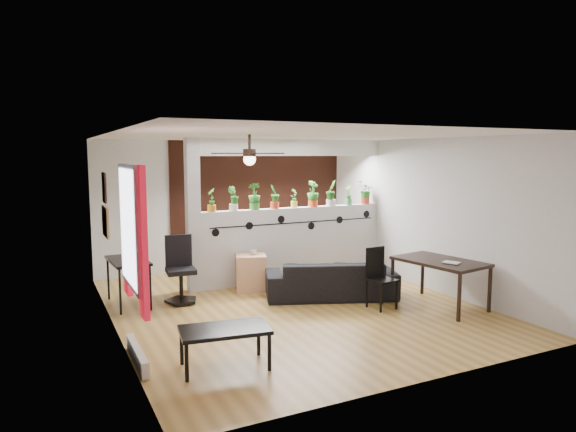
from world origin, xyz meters
The scene contains 30 objects.
room_shell centered at (0.00, 0.00, 1.30)m, with size 6.30×7.10×2.90m.
partition_wall centered at (0.80, 1.50, 0.68)m, with size 3.60×0.18×1.35m, color #BCBCC1.
ceiling_header centered at (0.80, 1.50, 2.45)m, with size 3.60×0.18×0.30m, color silver.
pier_column centered at (-1.11, 1.50, 1.30)m, with size 0.22×0.20×2.60m, color #BCBCC1.
brick_panel centered at (0.80, 2.97, 1.30)m, with size 3.90×0.05×2.60m, color #A0472E.
vine_decal centered at (0.80, 1.40, 1.08)m, with size 3.31×0.01×0.30m.
window_assembly centered at (-2.56, -1.20, 1.51)m, with size 0.09×1.30×1.55m.
baseboard_heater centered at (-2.54, -1.20, 0.09)m, with size 0.08×1.00×0.18m, color silver.
corkboard centered at (-2.58, 0.95, 1.35)m, with size 0.03×0.60×0.45m, color #947047.
framed_art centered at (-2.58, 0.90, 1.85)m, with size 0.03×0.34×0.44m.
ceiling_fan centered at (-0.80, -0.30, 2.31)m, with size 1.19×1.19×0.43m.
potted_plant_0 centered at (-0.78, 1.50, 1.57)m, with size 0.17×0.21×0.41m.
potted_plant_1 centered at (-0.39, 1.50, 1.58)m, with size 0.27×0.25×0.43m.
potted_plant_2 centered at (0.01, 1.50, 1.60)m, with size 0.26×0.22×0.48m.
potted_plant_3 centered at (0.40, 1.50, 1.58)m, with size 0.29×0.29×0.44m.
potted_plant_4 centered at (0.80, 1.50, 1.54)m, with size 0.22×0.21×0.36m.
potted_plant_5 centered at (1.20, 1.50, 1.60)m, with size 0.31×0.29×0.48m.
potted_plant_6 centered at (1.59, 1.50, 1.60)m, with size 0.33×0.31×0.48m.
potted_plant_7 centered at (1.99, 1.50, 1.56)m, with size 0.17×0.20×0.39m.
potted_plant_8 centered at (2.38, 1.50, 1.59)m, with size 0.29×0.26×0.45m.
sofa centered at (0.79, 0.14, 0.29)m, with size 2.00×0.79×0.59m, color black.
cube_shelf centered at (-0.22, 1.12, 0.31)m, with size 0.51×0.45×0.62m, color tan.
cup centered at (-0.17, 1.12, 0.67)m, with size 0.12×0.12×0.10m, color gray.
computer_desk centered at (-2.25, 1.16, 0.65)m, with size 0.58×1.02×0.72m.
monitor centered at (-2.25, 1.31, 0.81)m, with size 0.06×0.34×0.19m, color black.
office_chair centered at (-1.49, 0.94, 0.46)m, with size 0.54×0.54×1.04m.
dining_table centered at (2.01, -1.03, 0.65)m, with size 1.01×1.44×0.73m.
book centered at (1.91, -1.33, 0.74)m, with size 0.17×0.23×0.02m, color gray.
folding_chair centered at (1.16, -0.64, 0.54)m, with size 0.41×0.41×0.92m.
coffee_table centered at (-1.70, -1.76, 0.40)m, with size 1.03×0.67×0.45m.
Camera 1 is at (-3.45, -6.90, 2.33)m, focal length 32.00 mm.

